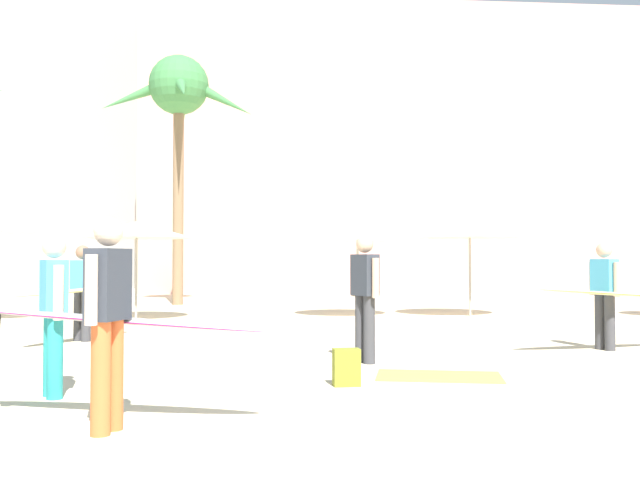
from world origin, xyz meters
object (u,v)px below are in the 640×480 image
at_px(cafe_umbrella_2, 136,230).
at_px(cafe_umbrella_4, 358,231).
at_px(person_near_right, 608,292).
at_px(backpack, 346,368).
at_px(person_far_right, 81,289).
at_px(beach_towel, 439,376).
at_px(person_mid_center, 365,293).
at_px(palm_tree_left, 179,97).
at_px(person_near_left, 110,316).
at_px(person_mid_left, 54,308).
at_px(cafe_umbrella_1, 470,228).

relative_size(cafe_umbrella_2, cafe_umbrella_4, 1.08).
xyz_separation_m(cafe_umbrella_4, person_near_right, (3.02, -6.95, -1.23)).
bearing_deg(backpack, person_far_right, 37.51).
xyz_separation_m(beach_towel, backpack, (-1.20, -0.52, 0.19)).
distance_m(cafe_umbrella_2, backpack, 10.10).
distance_m(cafe_umbrella_2, person_near_right, 10.60).
bearing_deg(person_mid_center, beach_towel, 93.26).
bearing_deg(backpack, person_mid_center, -18.98).
bearing_deg(backpack, palm_tree_left, 9.66).
bearing_deg(cafe_umbrella_4, backpack, -98.43).
xyz_separation_m(person_near_right, person_mid_center, (-3.99, -0.97, 0.05)).
bearing_deg(person_near_right, cafe_umbrella_2, -56.98).
distance_m(palm_tree_left, beach_towel, 16.57).
bearing_deg(backpack, person_near_left, 126.40).
xyz_separation_m(backpack, person_near_right, (4.46, 2.72, 0.72)).
bearing_deg(palm_tree_left, beach_towel, -71.45).
height_order(palm_tree_left, person_mid_left, palm_tree_left).
bearing_deg(person_near_left, cafe_umbrella_4, 91.17).
xyz_separation_m(beach_towel, person_mid_left, (-4.30, -0.95, 0.91)).
relative_size(palm_tree_left, cafe_umbrella_4, 3.21).
distance_m(cafe_umbrella_1, person_far_right, 9.88).
bearing_deg(beach_towel, person_far_right, 142.22).
bearing_deg(person_near_left, person_mid_left, 139.88).
xyz_separation_m(palm_tree_left, backpack, (3.63, -14.90, -6.47)).
xyz_separation_m(palm_tree_left, person_far_right, (-0.47, -10.28, -5.76)).
distance_m(cafe_umbrella_4, person_near_right, 7.68).
xyz_separation_m(person_near_left, person_mid_left, (-0.88, 1.46, -0.03)).
xyz_separation_m(palm_tree_left, person_mid_left, (0.52, -15.33, -5.75)).
bearing_deg(person_far_right, cafe_umbrella_1, 156.51).
bearing_deg(palm_tree_left, cafe_umbrella_1, -33.50).
bearing_deg(person_near_left, cafe_umbrella_2, 117.53).
height_order(cafe_umbrella_2, person_near_right, cafe_umbrella_2).
xyz_separation_m(backpack, person_near_left, (-2.22, -1.89, 0.75)).
height_order(person_far_right, person_mid_left, person_mid_left).
relative_size(person_near_left, person_far_right, 1.09).
height_order(palm_tree_left, person_far_right, palm_tree_left).
distance_m(person_near_left, person_near_right, 8.12).
relative_size(cafe_umbrella_2, person_far_right, 1.04).
distance_m(person_near_right, person_mid_left, 8.19).
relative_size(palm_tree_left, person_near_left, 2.83).
relative_size(palm_tree_left, beach_towel, 5.32).
xyz_separation_m(beach_towel, person_mid_center, (-0.73, 1.23, 0.96)).
xyz_separation_m(cafe_umbrella_2, backpack, (3.93, -9.10, -1.94)).
bearing_deg(cafe_umbrella_2, person_mid_center, -59.08).
bearing_deg(person_near_left, person_mid_center, 72.30).
relative_size(cafe_umbrella_2, person_mid_left, 1.60).
xyz_separation_m(person_far_right, person_mid_left, (0.99, -5.06, 0.01)).
bearing_deg(person_mid_center, person_mid_left, 4.21).
bearing_deg(cafe_umbrella_4, cafe_umbrella_2, -173.87).
height_order(palm_tree_left, cafe_umbrella_4, palm_tree_left).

